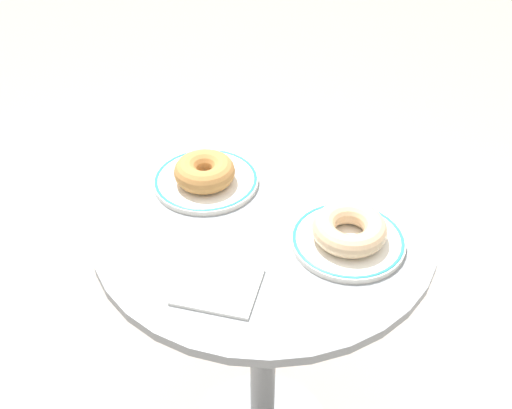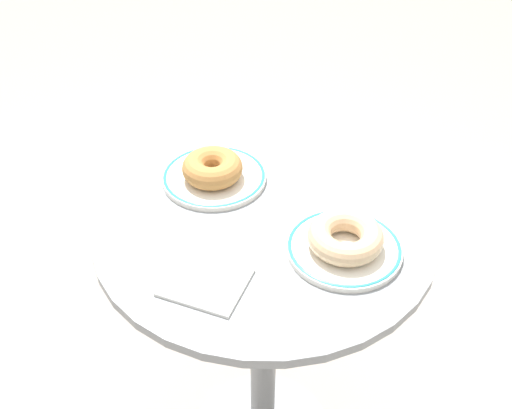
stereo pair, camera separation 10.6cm
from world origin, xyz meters
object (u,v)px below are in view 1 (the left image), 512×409
Objects in this scene: cafe_table at (264,309)px; plate_left at (206,180)px; donut_old_fashioned at (205,171)px; paper_napkin at (218,286)px; donut_glazed at (349,229)px; plate_right at (348,240)px.

plate_left is (-0.15, 0.03, 0.24)m from cafe_table.
cafe_table is at bearing -11.34° from plate_left.
donut_old_fashioned reaches higher than plate_left.
paper_napkin is at bearing -49.68° from plate_left.
plate_left is 1.59× the size of paper_napkin.
donut_glazed is (0.30, -0.01, 0.03)m from plate_left.
donut_glazed reaches higher than plate_right.
donut_old_fashioned is (-0.30, -0.00, 0.03)m from plate_right.
donut_old_fashioned is at bearing 130.75° from paper_napkin.
plate_right is 0.03m from donut_glazed.
plate_left is 1.59× the size of donut_glazed.
donut_glazed is (0.15, 0.02, 0.27)m from cafe_table.
plate_left is 0.27m from paper_napkin.
plate_right is at bearing 0.00° from donut_glazed.
plate_left reaches higher than paper_napkin.
plate_left is 0.03m from donut_old_fashioned.
donut_glazed is at bearing 58.57° from paper_napkin.
plate_right is at bearing 9.26° from cafe_table.
plate_right reaches higher than paper_napkin.
donut_old_fashioned reaches higher than plate_right.
donut_old_fashioned is 0.30m from donut_glazed.
cafe_table is 6.22× the size of donut_old_fashioned.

